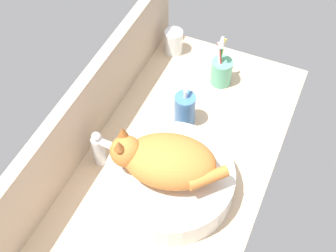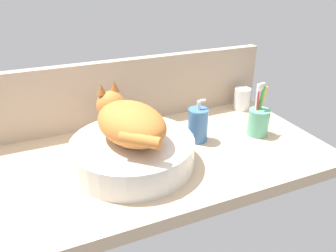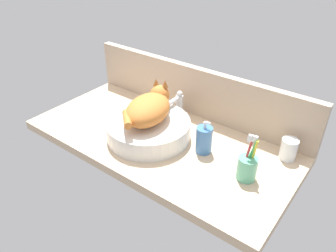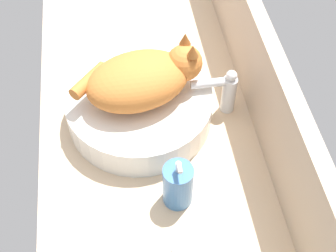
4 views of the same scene
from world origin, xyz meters
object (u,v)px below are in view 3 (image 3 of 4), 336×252
at_px(sink_basin, 149,129).
at_px(cat, 149,108).
at_px(toothbrush_cup, 247,167).
at_px(water_glass, 288,150).
at_px(soap_dispenser, 204,140).
at_px(faucet, 178,104).

height_order(sink_basin, cat, cat).
bearing_deg(toothbrush_cup, water_glass, 69.24).
xyz_separation_m(toothbrush_cup, water_glass, (0.08, 0.21, -0.01)).
bearing_deg(soap_dispenser, toothbrush_cup, -11.92).
relative_size(faucet, water_glass, 1.53).
distance_m(soap_dispenser, toothbrush_cup, 0.22).
bearing_deg(cat, sink_basin, -73.26).
height_order(soap_dispenser, water_glass, soap_dispenser).
relative_size(cat, faucet, 2.36).
xyz_separation_m(cat, water_glass, (0.54, 0.21, -0.10)).
bearing_deg(faucet, cat, -91.68).
distance_m(cat, soap_dispenser, 0.27).
distance_m(toothbrush_cup, water_glass, 0.22).
xyz_separation_m(cat, toothbrush_cup, (0.46, -0.00, -0.09)).
distance_m(sink_basin, faucet, 0.22).
bearing_deg(toothbrush_cup, cat, 179.83).
xyz_separation_m(sink_basin, cat, (-0.00, 0.01, 0.10)).
relative_size(sink_basin, soap_dispenser, 2.47).
bearing_deg(cat, water_glass, 20.90).
height_order(toothbrush_cup, water_glass, toothbrush_cup).
relative_size(soap_dispenser, water_glass, 1.67).
distance_m(soap_dispenser, water_glass, 0.34).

